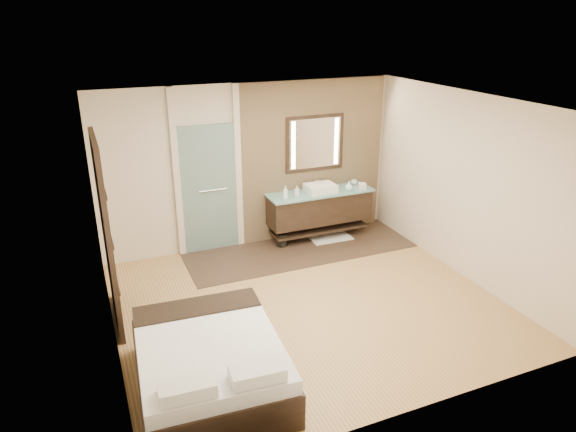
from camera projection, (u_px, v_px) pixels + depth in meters
name	position (u px, v px, depth m)	size (l,w,h in m)	color
floor	(308.00, 303.00, 7.01)	(5.00, 5.00, 0.00)	olive
tile_strip	(300.00, 249.00, 8.60)	(3.80, 1.30, 0.01)	#342A1C
stone_wall	(313.00, 160.00, 8.81)	(2.60, 0.08, 2.70)	tan
vanity	(320.00, 207.00, 8.84)	(1.85, 0.55, 0.88)	black
mirror_unit	(315.00, 143.00, 8.65)	(1.06, 0.04, 0.96)	black
frosted_door	(209.00, 184.00, 8.21)	(1.10, 0.12, 2.70)	#A1CBC7
shoji_partition	(107.00, 233.00, 6.21)	(0.06, 1.20, 2.40)	black
bed	(210.00, 363.00, 5.35)	(1.58, 1.92, 0.70)	black
bath_mat	(329.00, 237.00, 9.05)	(0.72, 0.50, 0.02)	silver
waste_bin	(282.00, 240.00, 8.69)	(0.18, 0.18, 0.23)	black
tissue_box	(362.00, 186.00, 8.85)	(0.12, 0.12, 0.10)	silver
soap_bottle_a	(285.00, 192.00, 8.36)	(0.08, 0.08, 0.22)	white
soap_bottle_b	(297.00, 191.00, 8.53)	(0.07, 0.07, 0.16)	#B2B2B2
soap_bottle_c	(349.00, 186.00, 8.75)	(0.13, 0.13, 0.16)	#BFF0E6
cup	(354.00, 182.00, 9.07)	(0.11, 0.11, 0.09)	silver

